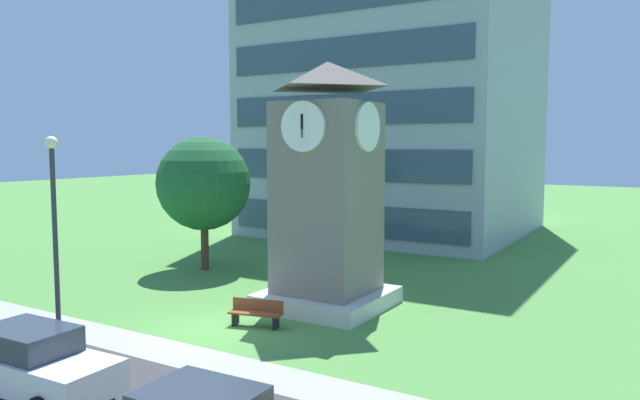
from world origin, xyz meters
The scene contains 8 objects.
ground_plane centered at (0.00, 0.00, 0.00)m, with size 160.00×160.00×0.00m, color #4C893D.
kerb_strip centered at (0.00, -2.27, 0.00)m, with size 120.00×1.60×0.01m, color #9E9E99.
office_building centered at (-4.11, 23.89, 11.20)m, with size 16.67×15.66×22.40m.
clock_tower centered at (1.83, 4.31, 3.93)m, with size 4.22×4.22×8.92m.
park_bench centered at (1.06, 1.01, 0.46)m, with size 1.86×0.90×0.88m.
street_lamp centered at (-2.41, -3.83, 3.82)m, with size 0.36×0.36×6.21m.
tree_by_building centered at (-6.54, 6.99, 4.13)m, with size 4.44×4.44×6.36m.
parked_car_white centered at (-0.01, -6.22, 0.86)m, with size 4.46×2.02×1.69m.
Camera 1 is at (12.87, -14.46, 5.97)m, focal length 33.76 mm.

